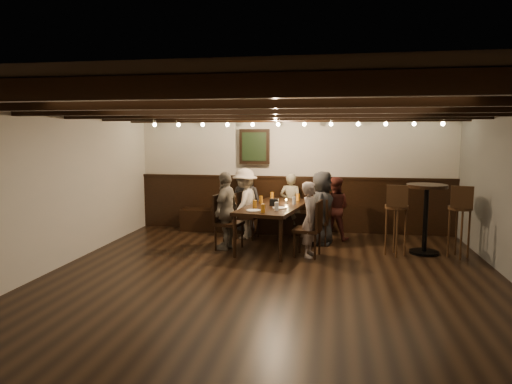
% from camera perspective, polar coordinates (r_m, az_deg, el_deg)
% --- Properties ---
extents(room, '(7.00, 7.00, 7.00)m').
position_cam_1_polar(room, '(8.24, 1.95, 0.75)').
color(room, black).
rests_on(room, ground).
extents(dining_table, '(1.24, 2.12, 0.75)m').
position_cam_1_polar(dining_table, '(8.12, 2.38, -2.09)').
color(dining_table, black).
rests_on(dining_table, floor).
extents(chair_left_near, '(0.47, 0.47, 0.89)m').
position_cam_1_polar(chair_left_near, '(8.85, -1.21, -4.05)').
color(chair_left_near, black).
rests_on(chair_left_near, floor).
extents(chair_left_far, '(0.51, 0.51, 0.96)m').
position_cam_1_polar(chair_left_far, '(8.03, -3.53, -5.06)').
color(chair_left_far, black).
rests_on(chair_left_far, floor).
extents(chair_right_near, '(0.45, 0.45, 0.85)m').
position_cam_1_polar(chair_right_near, '(8.45, 7.95, -4.73)').
color(chair_right_near, black).
rests_on(chair_right_near, floor).
extents(chair_right_far, '(0.49, 0.49, 0.93)m').
position_cam_1_polar(chair_right_far, '(7.59, 6.55, -5.90)').
color(chair_right_far, black).
rests_on(chair_right_far, floor).
extents(person_bench_left, '(0.71, 0.53, 1.32)m').
position_cam_1_polar(person_bench_left, '(9.26, -1.27, -1.11)').
color(person_bench_left, black).
rests_on(person_bench_left, floor).
extents(person_bench_centre, '(0.50, 0.37, 1.24)m').
position_cam_1_polar(person_bench_centre, '(9.13, 4.36, -1.50)').
color(person_bench_centre, gray).
rests_on(person_bench_centre, floor).
extents(person_bench_right, '(0.66, 0.55, 1.20)m').
position_cam_1_polar(person_bench_right, '(8.79, 9.76, -2.03)').
color(person_bench_right, '#54221C').
rests_on(person_bench_right, floor).
extents(person_left_near, '(0.65, 0.95, 1.35)m').
position_cam_1_polar(person_left_near, '(8.79, -1.41, -1.44)').
color(person_left_near, '#ABA191').
rests_on(person_left_near, floor).
extents(person_left_far, '(0.47, 0.84, 1.36)m').
position_cam_1_polar(person_left_far, '(7.97, -3.75, -2.32)').
color(person_left_far, slate).
rests_on(person_left_far, floor).
extents(person_right_near, '(0.54, 0.72, 1.34)m').
position_cam_1_polar(person_right_near, '(8.37, 8.21, -1.99)').
color(person_right_near, '#27282A').
rests_on(person_right_near, floor).
extents(person_right_far, '(0.37, 0.50, 1.24)m').
position_cam_1_polar(person_right_far, '(7.51, 6.82, -3.42)').
color(person_right_far, gray).
rests_on(person_right_far, floor).
extents(pint_a, '(0.07, 0.07, 0.14)m').
position_cam_1_polar(pint_a, '(8.85, 2.02, -0.46)').
color(pint_a, '#BF7219').
rests_on(pint_a, dining_table).
extents(pint_b, '(0.07, 0.07, 0.14)m').
position_cam_1_polar(pint_b, '(8.65, 5.26, -0.66)').
color(pint_b, '#BF7219').
rests_on(pint_b, dining_table).
extents(pint_c, '(0.07, 0.07, 0.14)m').
position_cam_1_polar(pint_c, '(8.29, 0.61, -0.97)').
color(pint_c, '#BF7219').
rests_on(pint_c, dining_table).
extents(pint_d, '(0.07, 0.07, 0.14)m').
position_cam_1_polar(pint_d, '(8.21, 4.80, -1.08)').
color(pint_d, silver).
rests_on(pint_d, dining_table).
extents(pint_e, '(0.07, 0.07, 0.14)m').
position_cam_1_polar(pint_e, '(7.75, -0.16, -1.55)').
color(pint_e, '#BF7219').
rests_on(pint_e, dining_table).
extents(pint_f, '(0.07, 0.07, 0.14)m').
position_cam_1_polar(pint_f, '(7.53, 2.58, -1.82)').
color(pint_f, silver).
rests_on(pint_f, dining_table).
extents(pint_g, '(0.07, 0.07, 0.14)m').
position_cam_1_polar(pint_g, '(7.34, 0.88, -2.04)').
color(pint_g, '#BF7219').
rests_on(pint_g, dining_table).
extents(plate_near, '(0.24, 0.24, 0.01)m').
position_cam_1_polar(plate_near, '(7.51, -0.31, -2.32)').
color(plate_near, white).
rests_on(plate_near, dining_table).
extents(plate_far, '(0.24, 0.24, 0.01)m').
position_cam_1_polar(plate_far, '(7.78, 2.99, -1.99)').
color(plate_far, white).
rests_on(plate_far, dining_table).
extents(condiment_caddy, '(0.15, 0.10, 0.12)m').
position_cam_1_polar(condiment_caddy, '(8.06, 2.28, -1.29)').
color(condiment_caddy, black).
rests_on(condiment_caddy, dining_table).
extents(candle, '(0.05, 0.05, 0.05)m').
position_cam_1_polar(candle, '(8.36, 3.79, -1.23)').
color(candle, beige).
rests_on(candle, dining_table).
extents(high_top_table, '(0.66, 0.66, 1.18)m').
position_cam_1_polar(high_top_table, '(8.12, 20.47, -1.93)').
color(high_top_table, black).
rests_on(high_top_table, floor).
extents(bar_stool_left, '(0.38, 0.40, 1.19)m').
position_cam_1_polar(bar_stool_left, '(7.90, 17.07, -4.46)').
color(bar_stool_left, '#392112').
rests_on(bar_stool_left, floor).
extents(bar_stool_right, '(0.38, 0.41, 1.19)m').
position_cam_1_polar(bar_stool_right, '(8.14, 24.04, -4.44)').
color(bar_stool_right, '#392112').
rests_on(bar_stool_right, floor).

